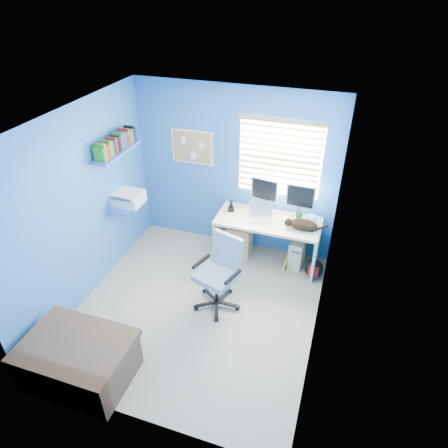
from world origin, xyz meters
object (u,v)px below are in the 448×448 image
(office_chair, at_px, (219,281))
(desk, at_px, (267,241))
(cat, at_px, (304,225))
(laptop, at_px, (261,213))
(tower_pc, at_px, (298,251))

(office_chair, bearing_deg, desk, 70.39)
(cat, bearing_deg, office_chair, -139.19)
(laptop, bearing_deg, cat, -19.53)
(cat, bearing_deg, laptop, 167.64)
(desk, xyz_separation_m, tower_pc, (0.45, 0.10, -0.14))
(tower_pc, relative_size, office_chair, 0.45)
(desk, xyz_separation_m, cat, (0.50, -0.07, 0.44))
(laptop, height_order, tower_pc, laptop)
(desk, bearing_deg, laptop, -168.78)
(tower_pc, bearing_deg, office_chair, -120.50)
(laptop, height_order, office_chair, office_chair)
(laptop, bearing_deg, tower_pc, -2.16)
(desk, distance_m, laptop, 0.49)
(cat, xyz_separation_m, tower_pc, (-0.05, 0.18, -0.58))
(laptop, relative_size, office_chair, 0.33)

